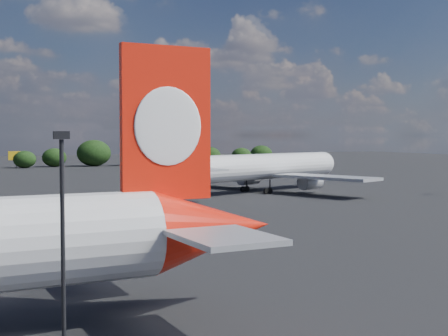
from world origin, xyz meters
name	(u,v)px	position (x,y,z in m)	size (l,w,h in m)	color
china_southern_airliner	(259,168)	(47.00, 68.73, 4.71)	(45.41, 43.72, 15.45)	silver
apron_lamp_post	(63,266)	(-1.18, -14.08, 6.10)	(0.55, 0.30, 10.91)	black
billboard_yellow	(16,156)	(12.00, 182.00, 3.87)	(5.00, 0.30, 5.50)	gold
horizon_treeline	(0,157)	(6.96, 180.34, 3.83)	(199.98, 15.31, 9.21)	black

